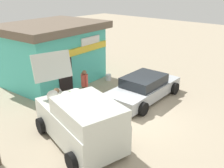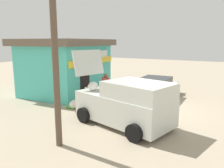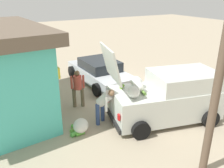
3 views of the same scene
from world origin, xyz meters
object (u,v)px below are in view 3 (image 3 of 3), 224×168
Objects in this scene: paint_bucket at (37,85)px; vendor_standing at (78,86)px; parked_sedan at (100,72)px; customer_bending at (104,103)px; unloaded_banana_pile at (80,126)px; delivery_van at (168,96)px.

vendor_standing is at bearing -159.75° from paint_bucket.
parked_sedan is 4.27m from customer_bending.
unloaded_banana_pile is at bearing 93.13° from customer_bending.
vendor_standing is (2.56, 2.55, -0.00)m from delivery_van.
vendor_standing is 1.87× the size of unloaded_banana_pile.
delivery_van reaches higher than paint_bucket.
delivery_van is 4.73m from parked_sedan.
delivery_van is 0.99× the size of parked_sedan.
vendor_standing is 2.06m from unloaded_banana_pile.
delivery_van is 3.17× the size of customer_bending.
delivery_van is at bearing -103.17° from unloaded_banana_pile.
paint_bucket is (4.65, 1.37, -0.67)m from customer_bending.
vendor_standing reaches higher than customer_bending.
paint_bucket is (4.70, 0.40, -0.02)m from unloaded_banana_pile.
paint_bucket is at bearing 16.42° from customer_bending.
paint_bucket is (2.89, 1.07, -0.73)m from vendor_standing.
vendor_standing reaches higher than unloaded_banana_pile.
delivery_van is 2.38m from customer_bending.
delivery_van is at bearing -146.48° from paint_bucket.
parked_sedan is at bearing 6.14° from delivery_van.
vendor_standing is 3.16m from paint_bucket.
unloaded_banana_pile is (0.75, 3.21, -0.72)m from delivery_van.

